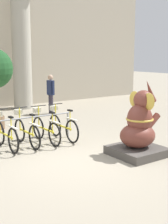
{
  "coord_description": "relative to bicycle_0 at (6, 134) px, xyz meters",
  "views": [
    {
      "loc": [
        -3.84,
        -5.83,
        2.45
      ],
      "look_at": [
        0.69,
        0.65,
        1.0
      ],
      "focal_mm": 50.0,
      "sensor_mm": 36.0,
      "label": 1
    }
  ],
  "objects": [
    {
      "name": "bicycle_3",
      "position": [
        1.73,
        -0.04,
        0.0
      ],
      "size": [
        0.48,
        1.63,
        1.01
      ],
      "color": "black",
      "rests_on": "ground_plane"
    },
    {
      "name": "elephant_statue",
      "position": [
        2.5,
        -2.38,
        0.23
      ],
      "size": [
        1.19,
        1.19,
        1.88
      ],
      "color": "#4C4742",
      "rests_on": "ground_plane"
    },
    {
      "name": "bicycle_0",
      "position": [
        0.0,
        0.0,
        0.0
      ],
      "size": [
        0.48,
        1.63,
        1.01
      ],
      "color": "black",
      "rests_on": "ground_plane"
    },
    {
      "name": "ground_plane",
      "position": [
        0.97,
        -1.87,
        -0.4
      ],
      "size": [
        60.0,
        60.0,
        0.0
      ],
      "primitive_type": "plane",
      "color": "#9E937F"
    },
    {
      "name": "person_pedestrian",
      "position": [
        3.42,
        3.72,
        0.58
      ],
      "size": [
        0.22,
        0.47,
        1.65
      ],
      "color": "#383342",
      "rests_on": "ground_plane"
    },
    {
      "name": "column_right",
      "position": [
        3.07,
        5.73,
        2.22
      ],
      "size": [
        1.07,
        1.07,
        5.16
      ],
      "color": "#ADA899",
      "rests_on": "ground_plane"
    },
    {
      "name": "bicycle_2",
      "position": [
        1.15,
        -0.06,
        0.0
      ],
      "size": [
        0.48,
        1.63,
        1.01
      ],
      "color": "black",
      "rests_on": "ground_plane"
    },
    {
      "name": "bicycle_1",
      "position": [
        0.58,
        -0.02,
        0.0
      ],
      "size": [
        0.48,
        1.63,
        1.01
      ],
      "color": "black",
      "rests_on": "ground_plane"
    },
    {
      "name": "bike_rack",
      "position": [
        0.86,
        0.08,
        0.16
      ],
      "size": [
        2.33,
        0.05,
        0.77
      ],
      "color": "gray",
      "rests_on": "ground_plane"
    }
  ]
}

